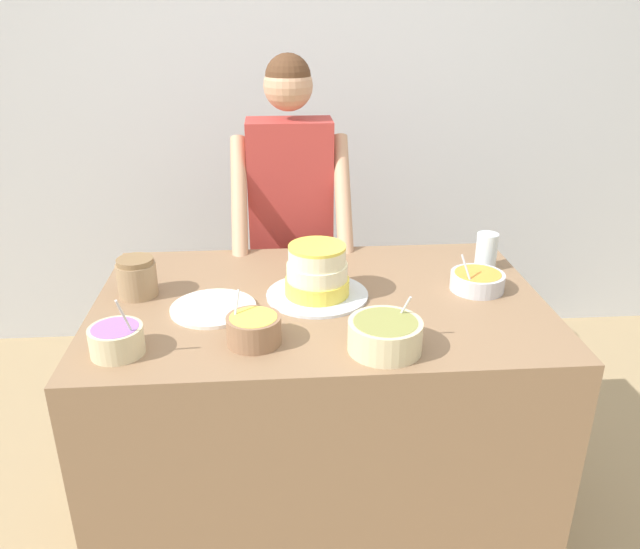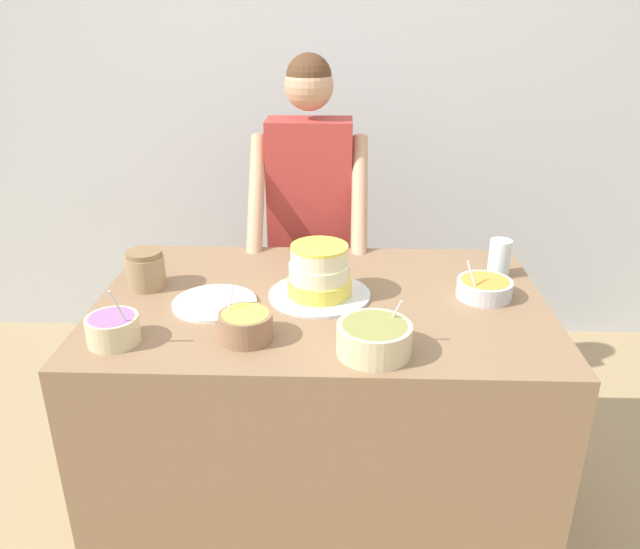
{
  "view_description": "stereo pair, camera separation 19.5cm",
  "coord_description": "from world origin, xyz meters",
  "px_view_note": "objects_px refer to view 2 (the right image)",
  "views": [
    {
      "loc": [
        -0.14,
        -1.36,
        1.79
      ],
      "look_at": [
        -0.0,
        0.42,
        1.01
      ],
      "focal_mm": 35.0,
      "sensor_mm": 36.0,
      "label": 1
    },
    {
      "loc": [
        0.06,
        -1.37,
        1.79
      ],
      "look_at": [
        -0.0,
        0.42,
        1.01
      ],
      "focal_mm": 35.0,
      "sensor_mm": 36.0,
      "label": 2
    }
  ],
  "objects_px": {
    "frosting_bowl_yellow": "(246,325)",
    "frosting_bowl_orange": "(484,288)",
    "ceramic_plate": "(215,303)",
    "person_baker": "(310,209)",
    "frosting_bowl_olive": "(374,338)",
    "cake": "(319,275)",
    "frosting_bowl_purple": "(113,328)",
    "drinking_glass": "(499,258)",
    "stoneware_jar": "(146,270)"
  },
  "relations": [
    {
      "from": "frosting_bowl_yellow",
      "to": "frosting_bowl_orange",
      "type": "distance_m",
      "value": 0.8
    },
    {
      "from": "ceramic_plate",
      "to": "frosting_bowl_orange",
      "type": "bearing_deg",
      "value": 5.71
    },
    {
      "from": "person_baker",
      "to": "frosting_bowl_olive",
      "type": "height_order",
      "value": "person_baker"
    },
    {
      "from": "cake",
      "to": "frosting_bowl_purple",
      "type": "relative_size",
      "value": 1.79
    },
    {
      "from": "frosting_bowl_yellow",
      "to": "frosting_bowl_olive",
      "type": "bearing_deg",
      "value": -10.65
    },
    {
      "from": "drinking_glass",
      "to": "stoneware_jar",
      "type": "relative_size",
      "value": 1.02
    },
    {
      "from": "frosting_bowl_purple",
      "to": "stoneware_jar",
      "type": "xyz_separation_m",
      "value": [
        -0.01,
        0.38,
        0.02
      ]
    },
    {
      "from": "person_baker",
      "to": "cake",
      "type": "distance_m",
      "value": 0.67
    },
    {
      "from": "person_baker",
      "to": "frosting_bowl_olive",
      "type": "xyz_separation_m",
      "value": [
        0.23,
        -1.03,
        -0.04
      ]
    },
    {
      "from": "ceramic_plate",
      "to": "person_baker",
      "type": "bearing_deg",
      "value": 70.1
    },
    {
      "from": "cake",
      "to": "frosting_bowl_orange",
      "type": "relative_size",
      "value": 1.86
    },
    {
      "from": "frosting_bowl_olive",
      "to": "ceramic_plate",
      "type": "distance_m",
      "value": 0.57
    },
    {
      "from": "frosting_bowl_yellow",
      "to": "person_baker",
      "type": "bearing_deg",
      "value": 81.93
    },
    {
      "from": "ceramic_plate",
      "to": "drinking_glass",
      "type": "bearing_deg",
      "value": 15.46
    },
    {
      "from": "person_baker",
      "to": "cake",
      "type": "relative_size",
      "value": 4.81
    },
    {
      "from": "frosting_bowl_olive",
      "to": "frosting_bowl_purple",
      "type": "bearing_deg",
      "value": 177.15
    },
    {
      "from": "frosting_bowl_yellow",
      "to": "frosting_bowl_purple",
      "type": "height_order",
      "value": "frosting_bowl_purple"
    },
    {
      "from": "cake",
      "to": "frosting_bowl_orange",
      "type": "height_order",
      "value": "cake"
    },
    {
      "from": "drinking_glass",
      "to": "person_baker",
      "type": "bearing_deg",
      "value": 145.22
    },
    {
      "from": "cake",
      "to": "frosting_bowl_purple",
      "type": "bearing_deg",
      "value": -150.58
    },
    {
      "from": "frosting_bowl_yellow",
      "to": "ceramic_plate",
      "type": "height_order",
      "value": "frosting_bowl_yellow"
    },
    {
      "from": "drinking_glass",
      "to": "stoneware_jar",
      "type": "height_order",
      "value": "drinking_glass"
    },
    {
      "from": "frosting_bowl_olive",
      "to": "frosting_bowl_yellow",
      "type": "bearing_deg",
      "value": 169.35
    },
    {
      "from": "frosting_bowl_olive",
      "to": "frosting_bowl_orange",
      "type": "distance_m",
      "value": 0.53
    },
    {
      "from": "person_baker",
      "to": "stoneware_jar",
      "type": "xyz_separation_m",
      "value": [
        -0.52,
        -0.62,
        -0.02
      ]
    },
    {
      "from": "frosting_bowl_olive",
      "to": "drinking_glass",
      "type": "bearing_deg",
      "value": 49.86
    },
    {
      "from": "cake",
      "to": "frosting_bowl_olive",
      "type": "bearing_deg",
      "value": -65.78
    },
    {
      "from": "cake",
      "to": "drinking_glass",
      "type": "height_order",
      "value": "cake"
    },
    {
      "from": "frosting_bowl_yellow",
      "to": "drinking_glass",
      "type": "distance_m",
      "value": 0.96
    },
    {
      "from": "drinking_glass",
      "to": "stoneware_jar",
      "type": "bearing_deg",
      "value": -173.57
    },
    {
      "from": "frosting_bowl_olive",
      "to": "stoneware_jar",
      "type": "relative_size",
      "value": 1.59
    },
    {
      "from": "frosting_bowl_olive",
      "to": "stoneware_jar",
      "type": "height_order",
      "value": "frosting_bowl_olive"
    },
    {
      "from": "stoneware_jar",
      "to": "ceramic_plate",
      "type": "bearing_deg",
      "value": -26.79
    },
    {
      "from": "cake",
      "to": "frosting_bowl_purple",
      "type": "height_order",
      "value": "frosting_bowl_purple"
    },
    {
      "from": "person_baker",
      "to": "drinking_glass",
      "type": "relative_size",
      "value": 12.16
    },
    {
      "from": "frosting_bowl_yellow",
      "to": "frosting_bowl_purple",
      "type": "distance_m",
      "value": 0.37
    },
    {
      "from": "ceramic_plate",
      "to": "frosting_bowl_yellow",
      "type": "bearing_deg",
      "value": -58.38
    },
    {
      "from": "person_baker",
      "to": "frosting_bowl_orange",
      "type": "xyz_separation_m",
      "value": [
        0.6,
        -0.66,
        -0.06
      ]
    },
    {
      "from": "drinking_glass",
      "to": "ceramic_plate",
      "type": "xyz_separation_m",
      "value": [
        -0.96,
        -0.27,
        -0.06
      ]
    },
    {
      "from": "frosting_bowl_orange",
      "to": "person_baker",
      "type": "bearing_deg",
      "value": 132.6
    },
    {
      "from": "drinking_glass",
      "to": "frosting_bowl_olive",
      "type": "bearing_deg",
      "value": -130.14
    },
    {
      "from": "frosting_bowl_yellow",
      "to": "stoneware_jar",
      "type": "height_order",
      "value": "frosting_bowl_yellow"
    },
    {
      "from": "frosting_bowl_yellow",
      "to": "drinking_glass",
      "type": "relative_size",
      "value": 1.17
    },
    {
      "from": "cake",
      "to": "stoneware_jar",
      "type": "height_order",
      "value": "cake"
    },
    {
      "from": "cake",
      "to": "frosting_bowl_purple",
      "type": "xyz_separation_m",
      "value": [
        -0.57,
        -0.32,
        -0.03
      ]
    },
    {
      "from": "cake",
      "to": "stoneware_jar",
      "type": "xyz_separation_m",
      "value": [
        -0.59,
        0.05,
        -0.01
      ]
    },
    {
      "from": "person_baker",
      "to": "frosting_bowl_orange",
      "type": "distance_m",
      "value": 0.89
    },
    {
      "from": "person_baker",
      "to": "stoneware_jar",
      "type": "distance_m",
      "value": 0.81
    },
    {
      "from": "frosting_bowl_purple",
      "to": "ceramic_plate",
      "type": "xyz_separation_m",
      "value": [
        0.24,
        0.25,
        -0.04
      ]
    },
    {
      "from": "drinking_glass",
      "to": "ceramic_plate",
      "type": "distance_m",
      "value": 1.0
    }
  ]
}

